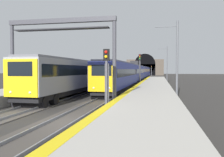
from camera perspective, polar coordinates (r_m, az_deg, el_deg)
name	(u,v)px	position (r m, az deg, el deg)	size (l,w,h in m)	color
ground_plane	(64,123)	(13.40, -11.78, -10.70)	(320.00, 320.00, 0.00)	#302D2B
platform_right	(143,118)	(12.27, 7.72, -9.55)	(112.00, 4.44, 0.97)	#ADA89E
platform_right_edge_strip	(106,107)	(12.46, -1.42, -7.06)	(112.00, 0.50, 0.01)	yellow
track_main_line	(64,122)	(13.39, -11.78, -10.53)	(160.00, 3.03, 0.21)	#423D38
train_main_approaching	(138,73)	(58.97, 6.51, 1.48)	(75.44, 3.00, 4.88)	navy
train_adjacent_platform	(111,73)	(46.69, -0.31, 1.43)	(61.91, 3.15, 4.11)	gray
railway_signal_near	(106,76)	(14.89, -1.37, 0.61)	(0.39, 0.38, 4.31)	#4C4C54
railway_signal_mid	(140,67)	(40.82, 6.89, 2.82)	(0.39, 0.38, 5.73)	#38383D
railway_signal_far	(151,70)	(103.44, 9.73, 2.06)	(0.39, 0.38, 4.78)	#4C4C54
overhead_signal_gantry	(61,41)	(18.30, -12.55, 9.16)	(0.70, 8.66, 6.89)	#3F3F47
tunnel_portal	(145,67)	(124.18, 8.16, 2.76)	(2.16, 19.66, 11.45)	#51473D
catenary_mast_near	(177,58)	(24.88, 15.73, 4.80)	(0.22, 2.37, 8.06)	#595B60
catenary_mast_far	(167,64)	(55.37, 13.44, 3.55)	(0.22, 2.28, 8.48)	#595B60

